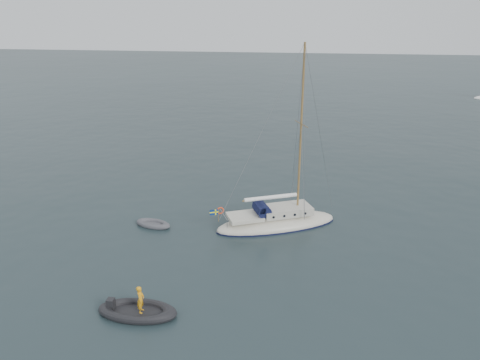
# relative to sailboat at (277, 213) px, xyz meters

# --- Properties ---
(ground) EXTENTS (300.00, 300.00, 0.00)m
(ground) POSITION_rel_sailboat_xyz_m (-1.26, -2.14, -1.01)
(ground) COLOR black
(ground) RESTS_ON ground
(sailboat) EXTENTS (9.35, 2.80, 13.32)m
(sailboat) POSITION_rel_sailboat_xyz_m (0.00, 0.00, 0.00)
(sailboat) COLOR silver
(sailboat) RESTS_ON ground
(dinghy) EXTENTS (2.67, 1.21, 0.38)m
(dinghy) POSITION_rel_sailboat_xyz_m (-8.78, -1.41, -0.84)
(dinghy) COLOR #56555B
(dinghy) RESTS_ON ground
(rib) EXTENTS (4.14, 1.88, 1.69)m
(rib) POSITION_rel_sailboat_xyz_m (-6.16, -11.55, -0.75)
(rib) COLOR black
(rib) RESTS_ON ground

